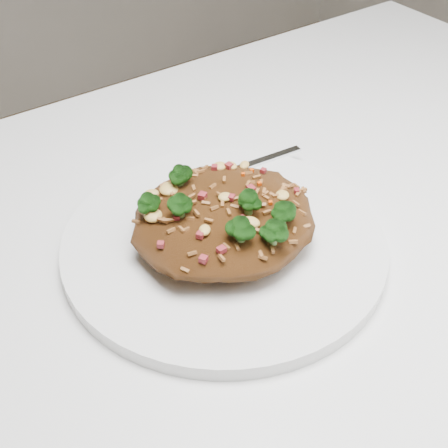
# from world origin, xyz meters

# --- Properties ---
(dining_table) EXTENTS (1.20, 0.80, 0.75)m
(dining_table) POSITION_xyz_m (0.00, 0.00, 0.66)
(dining_table) COLOR white
(dining_table) RESTS_ON ground
(plate) EXTENTS (0.29, 0.29, 0.01)m
(plate) POSITION_xyz_m (0.02, 0.06, 0.76)
(plate) COLOR white
(plate) RESTS_ON dining_table
(fried_rice) EXTENTS (0.16, 0.15, 0.06)m
(fried_rice) POSITION_xyz_m (0.02, 0.06, 0.79)
(fried_rice) COLOR brown
(fried_rice) RESTS_ON plate
(fork) EXTENTS (0.16, 0.03, 0.00)m
(fork) POSITION_xyz_m (0.09, 0.14, 0.77)
(fork) COLOR silver
(fork) RESTS_ON plate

